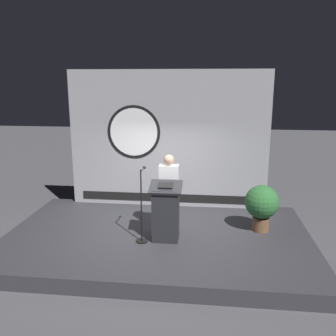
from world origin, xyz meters
TOP-DOWN VIEW (x-y plane):
  - ground_plane at (0.00, 0.00)m, footprint 40.00×40.00m
  - stage_platform at (0.00, 0.00)m, footprint 6.40×4.00m
  - banner_display at (-0.03, 1.85)m, footprint 5.00×0.12m
  - podium at (0.20, -0.29)m, footprint 0.64×0.49m
  - speaker_person at (0.21, 0.19)m, footprint 0.40×0.26m
  - microphone_stand at (-0.26, -0.38)m, footprint 0.24×0.56m
  - potted_plant at (2.18, 0.42)m, footprint 0.72×0.72m

SIDE VIEW (x-z plane):
  - ground_plane at x=0.00m, z-range 0.00..0.00m
  - stage_platform at x=0.00m, z-range 0.00..0.30m
  - microphone_stand at x=-0.26m, z-range 0.08..1.58m
  - podium at x=0.20m, z-range 0.28..1.49m
  - potted_plant at x=2.18m, z-range 0.40..1.41m
  - speaker_person at x=0.21m, z-range 0.32..1.99m
  - banner_display at x=-0.03m, z-range 0.29..3.73m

